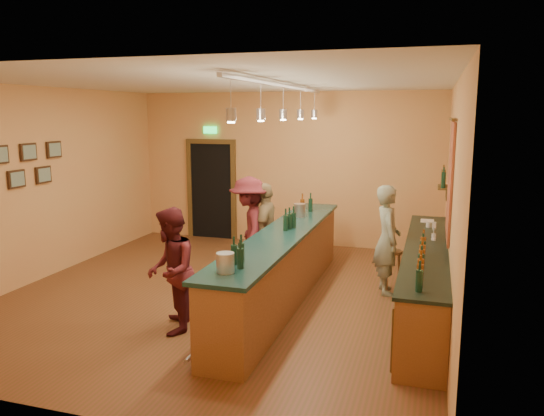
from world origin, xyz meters
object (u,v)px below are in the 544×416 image
(back_counter, at_px, (425,278))
(bar_stool, at_px, (391,260))
(bartender, at_px, (387,240))
(customer_b, at_px, (265,232))
(customer_a, at_px, (171,270))
(customer_c, at_px, (250,229))
(tasting_bar, at_px, (282,261))

(back_counter, bearing_deg, bar_stool, 127.14)
(bartender, xyz_separation_m, bar_stool, (0.07, 0.04, -0.32))
(customer_b, distance_m, bar_stool, 2.08)
(customer_b, bearing_deg, customer_a, -19.26)
(customer_a, xyz_separation_m, customer_c, (0.26, 2.27, 0.07))
(tasting_bar, relative_size, bartender, 3.02)
(tasting_bar, xyz_separation_m, customer_a, (-1.05, -1.48, 0.20))
(tasting_bar, bearing_deg, customer_c, 135.20)
(bartender, bearing_deg, bar_stool, -76.12)
(bartender, bearing_deg, tasting_bar, 103.29)
(back_counter, distance_m, bartender, 0.95)
(tasting_bar, bearing_deg, customer_b, 122.05)
(tasting_bar, xyz_separation_m, bartender, (1.44, 0.83, 0.24))
(back_counter, bearing_deg, customer_b, 164.94)
(tasting_bar, height_order, customer_b, customer_b)
(tasting_bar, xyz_separation_m, customer_c, (-0.79, 0.79, 0.27))
(customer_c, height_order, bar_stool, customer_c)
(customer_a, bearing_deg, tasting_bar, 122.50)
(tasting_bar, bearing_deg, customer_a, -125.27)
(back_counter, distance_m, tasting_bar, 2.05)
(tasting_bar, bearing_deg, bartender, 30.00)
(back_counter, distance_m, bar_stool, 0.87)
(back_counter, height_order, customer_c, customer_c)
(bartender, xyz_separation_m, customer_c, (-2.23, -0.04, 0.03))
(customer_a, relative_size, customer_b, 0.98)
(bartender, height_order, customer_a, bartender)
(customer_a, distance_m, customer_b, 2.41)
(tasting_bar, relative_size, customer_b, 3.10)
(customer_b, xyz_separation_m, bar_stool, (2.06, -0.00, -0.30))
(bar_stool, bearing_deg, customer_a, -137.37)
(customer_a, relative_size, bar_stool, 2.41)
(bartender, relative_size, customer_a, 1.05)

